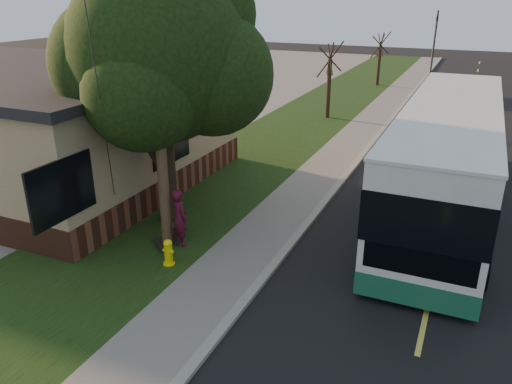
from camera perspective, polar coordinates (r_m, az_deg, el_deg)
ground at (r=12.72m, az=0.14°, el=-10.90°), size 120.00×120.00×0.00m
road at (r=20.95m, az=21.71°, el=1.13°), size 8.00×80.00×0.01m
curb at (r=21.37m, az=11.06°, el=2.88°), size 0.25×80.00×0.12m
sidewalk at (r=21.60m, az=8.48°, el=3.20°), size 2.00×80.00×0.08m
grass_verge at (r=22.71m, az=-0.05°, el=4.38°), size 5.00×80.00×0.07m
building_lot at (r=28.15m, az=-19.11°, el=6.62°), size 15.00×80.00×0.04m
fire_hydrant at (r=13.61m, az=-9.99°, el=-6.78°), size 0.32×0.32×0.74m
utility_pole at (r=13.39m, az=-11.38°, el=11.78°), size 2.86×3.21×9.07m
leafy_tree at (r=15.14m, az=-10.66°, el=15.03°), size 6.30×6.00×7.80m
bare_tree_near at (r=29.24m, az=8.35°, el=12.41°), size 1.38×1.21×4.31m
bare_tree_far at (r=40.74m, az=13.90°, el=14.47°), size 1.38×1.21×4.03m
traffic_signal at (r=44.10m, az=19.71°, el=15.91°), size 0.18×0.22×5.50m
transit_bus at (r=17.57m, az=20.99°, el=3.99°), size 3.07×13.28×3.59m
skateboarder at (r=14.38m, az=-8.72°, el=-2.90°), size 0.73×0.64×1.69m
skateboard_main at (r=15.01m, az=-8.95°, el=-5.13°), size 0.66×0.88×0.08m
skateboard_spare at (r=14.71m, az=-10.82°, el=-5.87°), size 0.84×0.77×0.09m
dumpster at (r=23.38m, az=-13.37°, el=6.14°), size 1.87×1.62×1.43m
distant_car at (r=37.33m, az=21.33°, el=11.11°), size 1.91×4.69×1.59m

